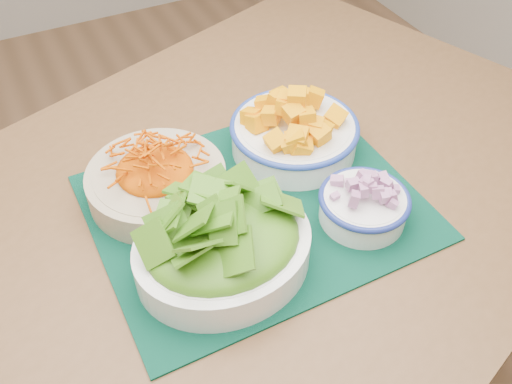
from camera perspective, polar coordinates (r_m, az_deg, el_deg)
table at (r=0.96m, az=-1.59°, el=-4.50°), size 1.51×1.25×0.75m
placemat at (r=0.88m, az=-0.00°, el=-1.48°), size 0.49×0.40×0.00m
carrot_bowl at (r=0.88m, az=-9.96°, el=1.51°), size 0.26×0.26×0.08m
squash_bowl at (r=0.95m, az=3.89°, el=6.69°), size 0.28×0.28×0.11m
lettuce_bowl at (r=0.77m, az=-3.35°, el=-4.98°), size 0.26×0.22×0.11m
onion_bowl at (r=0.85m, az=10.77°, el=-0.96°), size 0.15×0.15×0.07m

